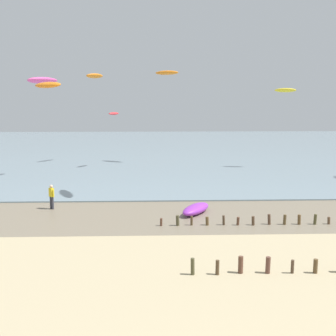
% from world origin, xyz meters
% --- Properties ---
extents(wet_sand_strip, '(120.00, 8.11, 0.01)m').
position_xyz_m(wet_sand_strip, '(0.00, 19.23, 0.00)').
color(wet_sand_strip, '#7A6D59').
rests_on(wet_sand_strip, ground).
extents(sea, '(160.00, 70.00, 0.10)m').
position_xyz_m(sea, '(0.00, 58.29, 0.05)').
color(sea, gray).
rests_on(sea, ground).
extents(groyne_far, '(12.31, 0.34, 0.65)m').
position_xyz_m(groyne_far, '(5.00, 17.07, 0.29)').
color(groyne_far, brown).
rests_on(groyne_far, ground).
extents(person_nearest_camera, '(0.42, 0.44, 1.71)m').
position_xyz_m(person_nearest_camera, '(-8.88, 21.40, 0.92)').
color(person_nearest_camera, '#383842').
rests_on(person_nearest_camera, ground).
extents(grounded_kite, '(2.61, 3.25, 0.62)m').
position_xyz_m(grounded_kite, '(1.00, 19.84, 0.31)').
color(grounded_kite, purple).
rests_on(grounded_kite, ground).
extents(kite_aloft_0, '(1.36, 1.89, 0.35)m').
position_xyz_m(kite_aloft_0, '(-6.11, 39.71, 6.00)').
color(kite_aloft_0, red).
extents(kite_aloft_1, '(2.38, 1.12, 0.62)m').
position_xyz_m(kite_aloft_1, '(12.39, 38.58, 8.50)').
color(kite_aloft_1, yellow).
extents(kite_aloft_4, '(3.00, 3.36, 0.85)m').
position_xyz_m(kite_aloft_4, '(-12.08, 33.33, 9.27)').
color(kite_aloft_4, '#E54C99').
extents(kite_aloft_7, '(3.07, 2.38, 0.61)m').
position_xyz_m(kite_aloft_7, '(-0.21, 42.96, 10.57)').
color(kite_aloft_7, orange).
extents(kite_aloft_8, '(2.46, 2.14, 0.55)m').
position_xyz_m(kite_aloft_8, '(-8.83, 21.47, 8.48)').
color(kite_aloft_8, orange).
extents(kite_aloft_10, '(2.34, 2.78, 0.76)m').
position_xyz_m(kite_aloft_10, '(-8.62, 43.81, 10.25)').
color(kite_aloft_10, orange).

